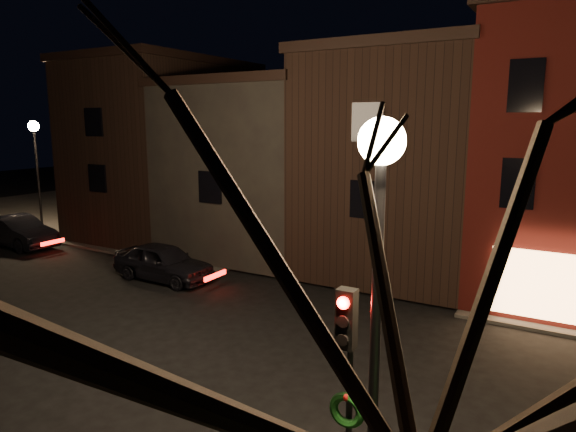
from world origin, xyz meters
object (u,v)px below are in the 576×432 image
(street_lamp_near, at_px, (379,230))
(parked_car_b, at_px, (18,232))
(street_lamp_far, at_px, (35,146))
(bare_tree_right, at_px, (434,178))
(traffic_signal, at_px, (347,375))
(parked_car_a, at_px, (164,262))

(street_lamp_near, bearing_deg, parked_car_b, 157.75)
(street_lamp_far, height_order, bare_tree_right, bare_tree_right)
(bare_tree_right, bearing_deg, traffic_signal, 122.41)
(street_lamp_near, xyz_separation_m, parked_car_b, (-23.47, 9.60, -4.35))
(street_lamp_near, height_order, parked_car_a, street_lamp_near)
(street_lamp_near, bearing_deg, street_lamp_far, 154.17)
(street_lamp_far, bearing_deg, parked_car_a, -13.57)
(street_lamp_near, relative_size, parked_car_a, 1.42)
(traffic_signal, distance_m, bare_tree_right, 4.87)
(street_lamp_far, bearing_deg, street_lamp_near, -25.83)
(street_lamp_near, bearing_deg, traffic_signal, 140.63)
(street_lamp_near, height_order, traffic_signal, street_lamp_near)
(bare_tree_right, height_order, parked_car_b, bare_tree_right)
(street_lamp_far, xyz_separation_m, traffic_signal, (24.60, -11.71, -2.37))
(traffic_signal, bearing_deg, bare_tree_right, -57.59)
(traffic_signal, distance_m, parked_car_b, 24.70)
(bare_tree_right, xyz_separation_m, parked_car_b, (-24.77, 12.10, -5.32))
(parked_car_b, bearing_deg, bare_tree_right, -113.63)
(street_lamp_near, height_order, bare_tree_right, bare_tree_right)
(parked_car_a, bearing_deg, bare_tree_right, -128.80)
(traffic_signal, xyz_separation_m, parked_car_a, (-12.10, 8.69, -2.03))
(street_lamp_far, distance_m, parked_car_b, 5.36)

